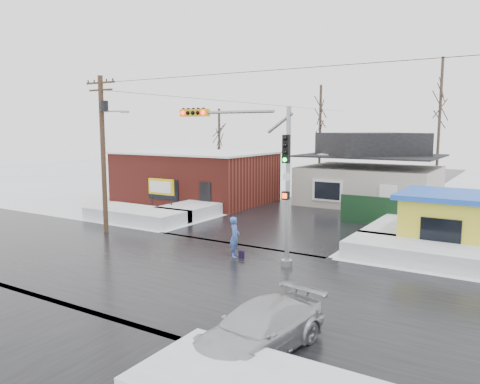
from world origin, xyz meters
The scene contains 20 objects.
ground centered at (0.00, 0.00, 0.00)m, with size 120.00×120.00×0.00m, color white.
road_ns centered at (0.00, 0.00, 0.01)m, with size 10.00×120.00×0.02m, color black.
road_ew centered at (0.00, 0.00, 0.01)m, with size 120.00×10.00×0.02m, color black.
snowbank_nw centered at (-9.00, 7.00, 0.40)m, with size 7.00×3.00×0.80m, color white.
snowbank_ne centered at (9.00, 7.00, 0.40)m, with size 7.00×3.00×0.80m, color white.
snowbank_nside_w centered at (-7.00, 12.00, 0.40)m, with size 3.00×8.00×0.80m, color white.
snowbank_nside_e centered at (7.00, 12.00, 0.40)m, with size 3.00×8.00×0.80m, color white.
traffic_signal centered at (2.43, 2.97, 4.54)m, with size 6.05×0.68×7.00m.
utility_pole centered at (-7.93, 3.50, 5.11)m, with size 3.15×0.44×9.00m.
brick_building centered at (-11.00, 15.99, 2.08)m, with size 12.20×8.20×4.12m.
marquee_sign centered at (-9.00, 9.49, 1.92)m, with size 2.20×0.21×2.55m.
house centered at (2.00, 22.00, 2.62)m, with size 10.40×8.40×5.76m.
kiosk centered at (9.50, 9.99, 1.46)m, with size 4.60×4.60×2.88m.
fence centered at (6.50, 14.00, 0.90)m, with size 8.00×0.12×1.80m, color black.
tree_far_left centered at (-4.00, 26.00, 7.95)m, with size 3.00×3.00×10.00m.
tree_far_mid centered at (6.00, 28.00, 9.54)m, with size 3.00×3.00×12.00m.
tree_far_west centered at (-14.00, 24.00, 6.36)m, with size 3.00×3.00×8.00m.
pedestrian centered at (1.21, 3.09, 0.96)m, with size 0.70×0.46×1.92m, color #4061B5.
car centered at (6.92, -4.61, 0.67)m, with size 1.86×4.58×1.33m, color #B3B6BA.
shopping_bag centered at (1.62, 3.04, 0.17)m, with size 0.28×0.12×0.35m, color black.
Camera 1 is at (12.85, -15.11, 6.09)m, focal length 35.00 mm.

